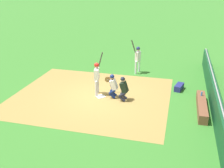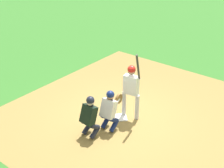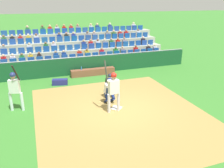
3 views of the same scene
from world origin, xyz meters
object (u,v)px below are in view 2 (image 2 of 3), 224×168
(home_plate_marker, at_px, (120,117))
(home_plate_umpire, at_px, (90,115))
(catcher_crouching, at_px, (110,108))
(batter_at_plate, at_px, (131,86))

(home_plate_marker, bearing_deg, home_plate_umpire, -95.47)
(home_plate_marker, relative_size, catcher_crouching, 0.34)
(home_plate_umpire, bearing_deg, catcher_crouching, 69.11)
(home_plate_marker, distance_m, catcher_crouching, 0.97)
(home_plate_marker, relative_size, batter_at_plate, 0.19)
(home_plate_marker, xyz_separation_m, catcher_crouching, (0.12, -0.65, 0.71))
(home_plate_umpire, bearing_deg, batter_at_plate, 76.85)
(catcher_crouching, bearing_deg, batter_at_plate, 82.54)
(home_plate_marker, bearing_deg, batter_at_plate, 46.62)
(batter_at_plate, bearing_deg, catcher_crouching, -97.46)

